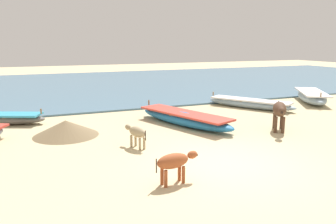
{
  "coord_description": "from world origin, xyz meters",
  "views": [
    {
      "loc": [
        -4.54,
        -7.02,
        3.06
      ],
      "look_at": [
        -0.01,
        3.96,
        0.6
      ],
      "focal_mm": 35.95,
      "sensor_mm": 36.0,
      "label": 1
    }
  ],
  "objects_px": {
    "fishing_boat_5": "(312,96)",
    "cow_adult_dark": "(280,110)",
    "fishing_boat_3": "(184,118)",
    "calf_near_rust": "(174,162)",
    "calf_far_dun": "(137,132)",
    "fishing_boat_6": "(2,118)",
    "fishing_boat_2": "(250,103)"
  },
  "relations": [
    {
      "from": "fishing_boat_2",
      "to": "cow_adult_dark",
      "type": "relative_size",
      "value": 2.89
    },
    {
      "from": "calf_far_dun",
      "to": "fishing_boat_3",
      "type": "bearing_deg",
      "value": -70.67
    },
    {
      "from": "fishing_boat_6",
      "to": "calf_near_rust",
      "type": "xyz_separation_m",
      "value": [
        3.86,
        -7.56,
        0.28
      ]
    },
    {
      "from": "fishing_boat_3",
      "to": "calf_near_rust",
      "type": "xyz_separation_m",
      "value": [
        -2.49,
        -4.78,
        0.23
      ]
    },
    {
      "from": "fishing_boat_5",
      "to": "calf_near_rust",
      "type": "relative_size",
      "value": 3.62
    },
    {
      "from": "fishing_boat_5",
      "to": "calf_near_rust",
      "type": "distance_m",
      "value": 12.65
    },
    {
      "from": "fishing_boat_3",
      "to": "fishing_boat_6",
      "type": "xyz_separation_m",
      "value": [
        -6.36,
        2.78,
        -0.04
      ]
    },
    {
      "from": "fishing_boat_6",
      "to": "calf_far_dun",
      "type": "bearing_deg",
      "value": -27.33
    },
    {
      "from": "fishing_boat_2",
      "to": "fishing_boat_3",
      "type": "xyz_separation_m",
      "value": [
        -4.32,
        -1.85,
        0.04
      ]
    },
    {
      "from": "fishing_boat_2",
      "to": "fishing_boat_6",
      "type": "height_order",
      "value": "fishing_boat_2"
    },
    {
      "from": "fishing_boat_3",
      "to": "fishing_boat_5",
      "type": "distance_m",
      "value": 8.45
    },
    {
      "from": "cow_adult_dark",
      "to": "calf_near_rust",
      "type": "height_order",
      "value": "cow_adult_dark"
    },
    {
      "from": "fishing_boat_2",
      "to": "cow_adult_dark",
      "type": "xyz_separation_m",
      "value": [
        -1.63,
        -3.91,
        0.51
      ]
    },
    {
      "from": "fishing_boat_3",
      "to": "fishing_boat_5",
      "type": "bearing_deg",
      "value": -97.1
    },
    {
      "from": "fishing_boat_2",
      "to": "calf_near_rust",
      "type": "distance_m",
      "value": 9.51
    },
    {
      "from": "fishing_boat_3",
      "to": "fishing_boat_5",
      "type": "xyz_separation_m",
      "value": [
        8.22,
        1.94,
        0.04
      ]
    },
    {
      "from": "fishing_boat_3",
      "to": "fishing_boat_6",
      "type": "bearing_deg",
      "value": 45.98
    },
    {
      "from": "calf_near_rust",
      "to": "calf_far_dun",
      "type": "distance_m",
      "value": 2.78
    },
    {
      "from": "fishing_boat_2",
      "to": "calf_far_dun",
      "type": "bearing_deg",
      "value": 87.25
    },
    {
      "from": "fishing_boat_6",
      "to": "fishing_boat_2",
      "type": "bearing_deg",
      "value": 18.69
    },
    {
      "from": "fishing_boat_3",
      "to": "calf_near_rust",
      "type": "bearing_deg",
      "value": 132.06
    },
    {
      "from": "fishing_boat_5",
      "to": "calf_far_dun",
      "type": "height_order",
      "value": "fishing_boat_5"
    },
    {
      "from": "fishing_boat_3",
      "to": "calf_near_rust",
      "type": "relative_size",
      "value": 4.3
    },
    {
      "from": "fishing_boat_5",
      "to": "calf_near_rust",
      "type": "height_order",
      "value": "fishing_boat_5"
    },
    {
      "from": "fishing_boat_5",
      "to": "cow_adult_dark",
      "type": "distance_m",
      "value": 6.83
    },
    {
      "from": "calf_far_dun",
      "to": "calf_near_rust",
      "type": "bearing_deg",
      "value": 160.47
    },
    {
      "from": "fishing_boat_5",
      "to": "cow_adult_dark",
      "type": "height_order",
      "value": "cow_adult_dark"
    },
    {
      "from": "fishing_boat_5",
      "to": "calf_far_dun",
      "type": "distance_m",
      "value": 11.41
    },
    {
      "from": "fishing_boat_5",
      "to": "cow_adult_dark",
      "type": "xyz_separation_m",
      "value": [
        -5.53,
        -3.99,
        0.43
      ]
    },
    {
      "from": "fishing_boat_6",
      "to": "cow_adult_dark",
      "type": "height_order",
      "value": "cow_adult_dark"
    },
    {
      "from": "fishing_boat_6",
      "to": "cow_adult_dark",
      "type": "relative_size",
      "value": 2.36
    },
    {
      "from": "fishing_boat_2",
      "to": "fishing_boat_3",
      "type": "distance_m",
      "value": 4.7
    }
  ]
}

